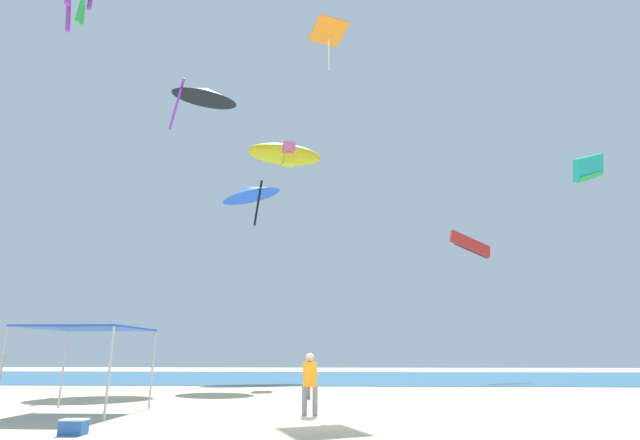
# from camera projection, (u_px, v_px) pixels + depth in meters

# --- Properties ---
(ground) EXTENTS (110.00, 110.00, 0.10)m
(ground) POSITION_uv_depth(u_px,v_px,m) (311.00, 422.00, 13.65)
(ground) COLOR beige
(ocean_strip) EXTENTS (110.00, 23.50, 0.03)m
(ocean_strip) POSITION_uv_depth(u_px,v_px,m) (333.00, 377.00, 39.21)
(ocean_strip) COLOR #28608C
(ocean_strip) RESTS_ON ground
(canopy_tent) EXTENTS (3.29, 3.31, 2.66)m
(canopy_tent) POSITION_uv_depth(u_px,v_px,m) (89.00, 331.00, 15.82)
(canopy_tent) COLOR #B2B2B7
(canopy_tent) RESTS_ON ground
(person_near_tent) EXTENTS (0.37, 0.37, 1.57)m
(person_near_tent) POSITION_uv_depth(u_px,v_px,m) (307.00, 375.00, 20.73)
(person_near_tent) COLOR slate
(person_near_tent) RESTS_ON ground
(person_leftmost) EXTENTS (0.49, 0.44, 1.84)m
(person_leftmost) POSITION_uv_depth(u_px,v_px,m) (310.00, 379.00, 14.97)
(person_leftmost) COLOR slate
(person_leftmost) RESTS_ON ground
(cooler_box) EXTENTS (0.57, 0.37, 0.35)m
(cooler_box) POSITION_uv_depth(u_px,v_px,m) (74.00, 427.00, 11.23)
(cooler_box) COLOR blue
(cooler_box) RESTS_ON ground
(kite_parafoil_teal) EXTENTS (2.89, 3.06, 2.42)m
(kite_parafoil_teal) POSITION_uv_depth(u_px,v_px,m) (589.00, 168.00, 25.48)
(kite_parafoil_teal) COLOR teal
(kite_delta_black) EXTENTS (6.95, 6.96, 4.22)m
(kite_delta_black) POSITION_uv_depth(u_px,v_px,m) (205.00, 94.00, 37.05)
(kite_delta_black) COLOR black
(kite_box_pink) EXTENTS (1.16, 1.19, 1.87)m
(kite_box_pink) POSITION_uv_depth(u_px,v_px,m) (289.00, 154.00, 38.11)
(kite_box_pink) COLOR pink
(kite_inflatable_yellow) EXTENTS (7.29, 4.52, 2.74)m
(kite_inflatable_yellow) POSITION_uv_depth(u_px,v_px,m) (285.00, 154.00, 44.94)
(kite_inflatable_yellow) COLOR yellow
(kite_diamond_orange) EXTENTS (2.52, 2.50, 2.84)m
(kite_diamond_orange) POSITION_uv_depth(u_px,v_px,m) (329.00, 33.00, 28.66)
(kite_diamond_orange) COLOR orange
(kite_parafoil_red) EXTENTS (3.46, 1.61, 2.23)m
(kite_parafoil_red) POSITION_uv_depth(u_px,v_px,m) (470.00, 244.00, 38.20)
(kite_parafoil_red) COLOR red
(kite_delta_blue) EXTENTS (5.23, 5.22, 3.57)m
(kite_delta_blue) POSITION_uv_depth(u_px,v_px,m) (250.00, 192.00, 31.83)
(kite_delta_blue) COLOR blue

